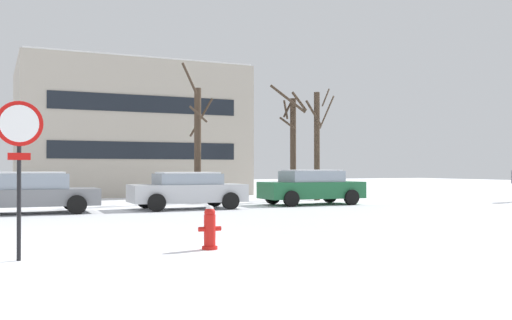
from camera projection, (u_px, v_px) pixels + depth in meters
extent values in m
plane|color=white|center=(72.00, 240.00, 12.43)|extent=(120.00, 120.00, 0.00)
cube|color=silver|center=(57.00, 226.00, 15.32)|extent=(80.00, 8.34, 0.00)
cylinder|color=black|center=(19.00, 193.00, 9.70)|extent=(0.07, 0.20, 2.23)
cylinder|color=red|center=(19.00, 124.00, 9.72)|extent=(0.76, 0.02, 0.76)
cylinder|color=white|center=(19.00, 124.00, 9.70)|extent=(0.62, 0.03, 0.62)
cube|color=red|center=(19.00, 156.00, 9.71)|extent=(0.36, 0.02, 0.12)
cylinder|color=white|center=(19.00, 121.00, 9.72)|extent=(0.42, 0.03, 0.42)
cylinder|color=red|center=(210.00, 248.00, 10.97)|extent=(0.30, 0.30, 0.06)
cylinder|color=red|center=(210.00, 230.00, 10.98)|extent=(0.22, 0.22, 0.59)
sphere|color=red|center=(210.00, 212.00, 10.98)|extent=(0.21, 0.21, 0.21)
cylinder|color=red|center=(202.00, 229.00, 10.91)|extent=(0.12, 0.09, 0.09)
cylinder|color=red|center=(218.00, 228.00, 11.04)|extent=(0.12, 0.09, 0.09)
sphere|color=white|center=(210.00, 209.00, 10.98)|extent=(0.15, 0.15, 0.15)
cube|color=slate|center=(28.00, 197.00, 19.65)|extent=(4.63, 2.03, 0.57)
cube|color=#8C99A8|center=(28.00, 181.00, 19.66)|extent=(2.56, 1.82, 0.51)
cube|color=white|center=(28.00, 173.00, 19.66)|extent=(2.33, 1.68, 0.06)
cylinder|color=black|center=(71.00, 202.00, 21.11)|extent=(0.65, 0.24, 0.64)
cylinder|color=black|center=(77.00, 205.00, 19.33)|extent=(0.65, 0.24, 0.64)
cube|color=silver|center=(187.00, 193.00, 21.84)|extent=(4.31, 1.93, 0.66)
cube|color=#8C99A8|center=(187.00, 179.00, 21.85)|extent=(2.39, 1.73, 0.40)
cube|color=white|center=(187.00, 173.00, 21.86)|extent=(2.17, 1.60, 0.06)
cylinder|color=black|center=(214.00, 199.00, 23.23)|extent=(0.65, 0.24, 0.64)
cylinder|color=black|center=(230.00, 201.00, 21.52)|extent=(0.65, 0.24, 0.64)
cylinder|color=black|center=(145.00, 200.00, 22.16)|extent=(0.65, 0.24, 0.64)
cylinder|color=black|center=(157.00, 203.00, 20.45)|extent=(0.65, 0.24, 0.64)
cube|color=#1E6038|center=(312.00, 190.00, 24.48)|extent=(4.35, 1.88, 0.69)
cube|color=#8C99A8|center=(311.00, 176.00, 24.49)|extent=(2.41, 1.69, 0.45)
cube|color=white|center=(311.00, 170.00, 24.49)|extent=(2.19, 1.56, 0.06)
cylinder|color=black|center=(330.00, 195.00, 25.85)|extent=(0.65, 0.24, 0.64)
cylinder|color=black|center=(351.00, 197.00, 24.19)|extent=(0.65, 0.24, 0.64)
cylinder|color=black|center=(272.00, 197.00, 24.77)|extent=(0.65, 0.24, 0.64)
cylinder|color=black|center=(291.00, 199.00, 23.11)|extent=(0.65, 0.24, 0.64)
cylinder|color=#423326|center=(293.00, 149.00, 28.58)|extent=(0.30, 0.30, 4.97)
cylinder|color=#423326|center=(286.00, 109.00, 28.55)|extent=(0.32, 0.82, 1.01)
cylinder|color=#423326|center=(287.00, 123.00, 28.28)|extent=(0.43, 0.93, 0.63)
cylinder|color=#423326|center=(288.00, 109.00, 28.80)|extent=(0.69, 0.43, 0.85)
cylinder|color=#423326|center=(299.00, 101.00, 28.26)|extent=(0.98, 0.38, 0.90)
cylinder|color=#423326|center=(288.00, 99.00, 27.81)|extent=(1.36, 1.37, 1.45)
cylinder|color=#423326|center=(317.00, 146.00, 27.84)|extent=(0.28, 0.28, 5.18)
cylinder|color=#423326|center=(314.00, 113.00, 27.53)|extent=(0.60, 0.76, 1.28)
cylinder|color=#423326|center=(326.00, 98.00, 27.98)|extent=(0.24, 0.94, 0.77)
cylinder|color=#423326|center=(327.00, 113.00, 28.14)|extent=(0.17, 1.21, 1.52)
cylinder|color=#423326|center=(198.00, 145.00, 25.63)|extent=(0.30, 0.30, 5.08)
cylinder|color=#423326|center=(201.00, 117.00, 26.15)|extent=(0.96, 0.75, 1.74)
cylinder|color=#423326|center=(198.00, 114.00, 25.28)|extent=(0.82, 0.29, 0.76)
cylinder|color=#423326|center=(189.00, 78.00, 25.33)|extent=(0.48, 1.01, 1.47)
cube|color=#B2A899|center=(127.00, 132.00, 35.01)|extent=(12.42, 9.67, 7.39)
cube|color=white|center=(127.00, 70.00, 35.06)|extent=(12.18, 9.48, 0.10)
cube|color=black|center=(146.00, 151.00, 30.57)|extent=(9.94, 0.04, 0.90)
cube|color=black|center=(147.00, 104.00, 30.61)|extent=(9.94, 0.04, 0.90)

